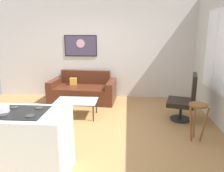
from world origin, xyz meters
The scene contains 10 objects.
ground centered at (0.00, 0.00, -0.02)m, with size 6.40×6.40×0.04m, color #A17443.
back_wall centered at (0.00, 2.42, 1.40)m, with size 6.40×0.05×2.80m, color beige.
couch centered at (-0.52, 1.93, 0.28)m, with size 1.86×1.04×0.82m.
coffee_table centered at (-0.43, 0.74, 0.35)m, with size 0.94×0.60×0.38m.
armchair centered at (1.99, 0.68, 0.50)m, with size 0.73×0.75×1.04m.
bar_stool centered at (1.96, -0.23, 0.53)m, with size 0.36×0.36×0.69m.
kitchen_counter centered at (-0.93, -1.42, 0.46)m, with size 1.77×0.69×0.94m.
mixing_bowl centered at (-0.88, -1.45, 0.96)m, with size 0.23×0.23×0.09m.
wall_painting centered at (-0.64, 2.38, 1.51)m, with size 0.94×0.03×0.61m.
window centered at (2.59, 0.90, 1.52)m, with size 0.03×1.23×1.72m.
Camera 1 is at (0.72, -3.95, 1.92)m, focal length 35.16 mm.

